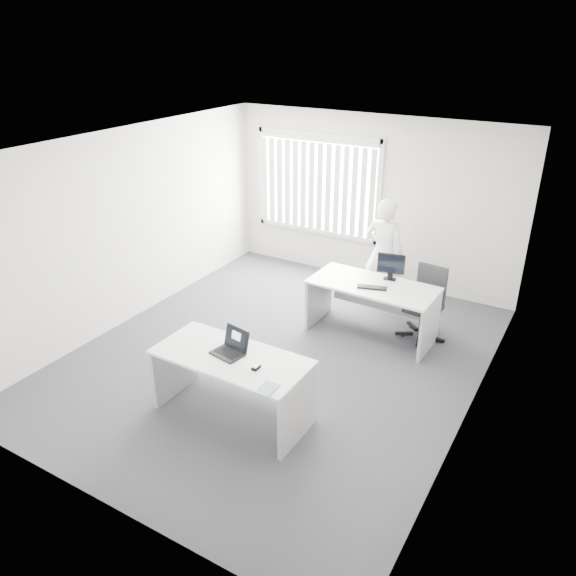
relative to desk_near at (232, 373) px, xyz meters
The scene contains 18 objects.
ground 1.45m from the desk_near, 98.99° to the left, with size 6.00×6.00×0.00m, color #414147.
wall_back 4.40m from the desk_near, 92.76° to the left, with size 5.00×0.02×2.80m, color beige.
wall_front 1.89m from the desk_near, 97.06° to the right, with size 5.00×0.02×2.80m, color beige.
wall_left 3.12m from the desk_near, 154.06° to the left, with size 0.02×6.00×2.80m, color beige.
wall_right 2.77m from the desk_near, 29.90° to the left, with size 0.02×6.00×2.80m, color beige.
ceiling 2.60m from the desk_near, 98.99° to the left, with size 5.00×6.00×0.02m, color silver.
window 4.55m from the desk_near, 105.77° to the left, with size 2.32×0.06×1.76m, color silver.
blinds 4.49m from the desk_near, 105.99° to the left, with size 2.20×0.10×1.50m, color silver, non-canonical shape.
desk_near is the anchor object (origin of this frame).
desk_far 2.57m from the desk_near, 76.01° to the left, with size 1.76×0.86×0.80m.
office_chair 3.14m from the desk_near, 66.12° to the left, with size 0.64×0.64×1.03m.
person 3.53m from the desk_near, 83.94° to the left, with size 0.63×0.41×1.73m, color silver.
laptop 0.36m from the desk_near, behind, with size 0.35×0.31×0.27m, color black, non-canonical shape.
paper_sheet 0.37m from the desk_near, 10.78° to the right, with size 0.33×0.23×0.00m, color white.
mouse 0.45m from the desk_near, 11.11° to the right, with size 0.06×0.10×0.04m, color #B0B0B3, non-canonical shape.
booklet 0.78m from the desk_near, 25.36° to the right, with size 0.17×0.23×0.01m, color white.
keyboard 2.47m from the desk_near, 74.58° to the left, with size 0.40×0.13×0.02m, color black.
monitor 2.90m from the desk_near, 74.75° to the left, with size 0.38×0.12×0.38m, color black, non-canonical shape.
Camera 1 is at (3.37, -5.48, 4.04)m, focal length 35.00 mm.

